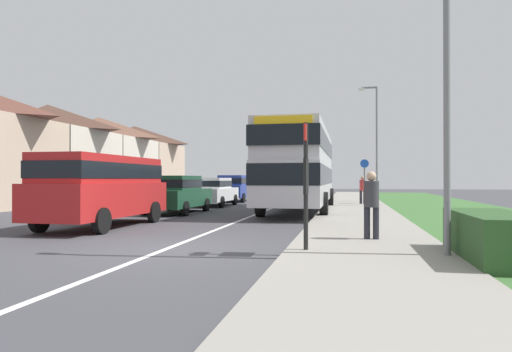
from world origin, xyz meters
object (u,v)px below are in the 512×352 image
(parked_van_red, at_px, (103,185))
(pedestrian_walking_away, at_px, (363,188))
(street_lamp_near, at_px, (441,16))
(bus_stop_sign, at_px, (306,177))
(parked_car_white, at_px, (212,190))
(cycle_route_sign, at_px, (365,180))
(pedestrian_at_stop, at_px, (371,202))
(street_lamp_mid, at_px, (375,136))
(parked_car_blue, at_px, (234,187))
(double_decker_bus, at_px, (300,165))
(parked_car_dark_green, at_px, (176,193))

(parked_van_red, xyz_separation_m, pedestrian_walking_away, (8.30, 12.91, -0.34))
(street_lamp_near, bearing_deg, bus_stop_sign, 176.95)
(bus_stop_sign, height_order, street_lamp_near, street_lamp_near)
(parked_car_white, distance_m, cycle_route_sign, 8.18)
(pedestrian_at_stop, height_order, street_lamp_near, street_lamp_near)
(pedestrian_walking_away, distance_m, street_lamp_mid, 4.13)
(parked_van_red, xyz_separation_m, cycle_route_sign, (8.35, 11.37, 0.12))
(parked_van_red, height_order, street_lamp_mid, street_lamp_mid)
(parked_car_white, height_order, street_lamp_mid, street_lamp_mid)
(parked_car_white, height_order, cycle_route_sign, cycle_route_sign)
(street_lamp_mid, bearing_deg, parked_car_white, -153.53)
(street_lamp_mid, bearing_deg, pedestrian_at_stop, -93.52)
(pedestrian_walking_away, distance_m, cycle_route_sign, 1.61)
(pedestrian_at_stop, distance_m, cycle_route_sign, 13.56)
(parked_car_blue, height_order, pedestrian_at_stop, parked_car_blue)
(parked_van_red, height_order, parked_car_blue, parked_van_red)
(double_decker_bus, height_order, parked_car_dark_green, double_decker_bus)
(street_lamp_near, bearing_deg, parked_car_white, 120.54)
(double_decker_bus, distance_m, parked_van_red, 9.54)
(double_decker_bus, bearing_deg, pedestrian_at_stop, -75.01)
(cycle_route_sign, xyz_separation_m, street_lamp_mid, (0.77, 4.11, 2.67))
(double_decker_bus, relative_size, street_lamp_near, 1.44)
(street_lamp_near, bearing_deg, double_decker_bus, 107.64)
(bus_stop_sign, bearing_deg, parked_car_white, 113.34)
(parked_car_dark_green, distance_m, street_lamp_mid, 13.60)
(cycle_route_sign, xyz_separation_m, street_lamp_near, (0.81, -15.52, 3.03))
(pedestrian_walking_away, xyz_separation_m, street_lamp_mid, (0.81, 2.57, 3.12))
(bus_stop_sign, bearing_deg, cycle_route_sign, 83.87)
(parked_car_blue, bearing_deg, bus_stop_sign, -72.02)
(parked_car_blue, relative_size, bus_stop_sign, 1.66)
(double_decker_bus, xyz_separation_m, pedestrian_at_stop, (2.69, -10.03, -1.17))
(cycle_route_sign, bearing_deg, pedestrian_at_stop, -91.35)
(parked_car_blue, relative_size, pedestrian_walking_away, 2.58)
(parked_car_blue, xyz_separation_m, cycle_route_sign, (8.21, -4.82, 0.48))
(street_lamp_mid, bearing_deg, double_decker_bus, -116.32)
(pedestrian_at_stop, bearing_deg, parked_car_white, 120.66)
(parked_car_dark_green, distance_m, street_lamp_near, 13.87)
(parked_van_red, relative_size, pedestrian_walking_away, 3.25)
(parked_van_red, bearing_deg, bus_stop_sign, -31.00)
(double_decker_bus, bearing_deg, street_lamp_near, -72.36)
(parked_car_dark_green, xyz_separation_m, pedestrian_walking_away, (8.15, 7.14, 0.07))
(parked_car_white, distance_m, street_lamp_near, 18.01)
(parked_car_dark_green, relative_size, street_lamp_near, 0.57)
(parked_car_white, xyz_separation_m, street_lamp_mid, (8.92, 4.44, 3.23))
(parked_car_white, relative_size, street_lamp_near, 0.58)
(parked_car_dark_green, bearing_deg, double_decker_bus, 21.90)
(bus_stop_sign, bearing_deg, double_decker_bus, 96.50)
(parked_car_white, bearing_deg, double_decker_bus, -31.74)
(double_decker_bus, height_order, bus_stop_sign, double_decker_bus)
(parked_car_dark_green, xyz_separation_m, street_lamp_mid, (8.96, 9.71, 3.20))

